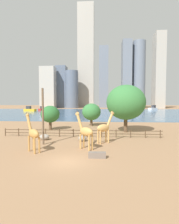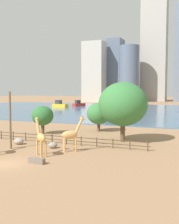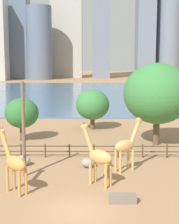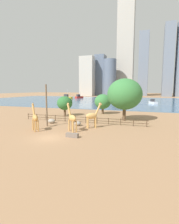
{
  "view_description": "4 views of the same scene",
  "coord_description": "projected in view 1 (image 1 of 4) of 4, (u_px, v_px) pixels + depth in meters",
  "views": [
    {
      "loc": [
        3.34,
        -16.31,
        5.79
      ],
      "look_at": [
        1.55,
        9.15,
        4.3
      ],
      "focal_mm": 28.0,
      "sensor_mm": 36.0,
      "label": 1
    },
    {
      "loc": [
        19.33,
        -23.55,
        7.89
      ],
      "look_at": [
        2.61,
        16.81,
        4.37
      ],
      "focal_mm": 45.0,
      "sensor_mm": 36.0,
      "label": 2
    },
    {
      "loc": [
        0.93,
        -19.93,
        9.24
      ],
      "look_at": [
        0.49,
        21.56,
        2.99
      ],
      "focal_mm": 55.0,
      "sensor_mm": 36.0,
      "label": 3
    },
    {
      "loc": [
        13.13,
        -20.44,
        6.82
      ],
      "look_at": [
        1.49,
        12.85,
        2.13
      ],
      "focal_mm": 28.0,
      "sensor_mm": 36.0,
      "label": 4
    }
  ],
  "objects": [
    {
      "name": "skyline_tower_needle",
      "position": [
        126.0,
        75.0,
        164.67
      ],
      "size": [
        8.46,
        13.59,
        62.64
      ],
      "primitive_type": "cube",
      "color": "slate",
      "rests_on": "ground"
    },
    {
      "name": "skyline_block_right",
      "position": [
        86.0,
        57.0,
        181.72
      ],
      "size": [
        16.62,
        10.72,
        105.74
      ],
      "primitive_type": "cube",
      "color": "#ADA89E",
      "rests_on": "ground"
    },
    {
      "name": "tree_center_broad",
      "position": [
        91.0,
        112.0,
        42.07
      ],
      "size": [
        4.5,
        4.5,
        5.4
      ],
      "color": "brown",
      "rests_on": "ground"
    },
    {
      "name": "boat_tug",
      "position": [
        30.0,
        110.0,
        102.95
      ],
      "size": [
        7.42,
        3.72,
        6.39
      ],
      "rotation": [
        0.0,
        0.0,
        6.11
      ],
      "color": "gold",
      "rests_on": "harbor_water"
    },
    {
      "name": "boat_barge",
      "position": [
        43.0,
        109.0,
        113.37
      ],
      "size": [
        4.49,
        6.73,
        5.7
      ],
      "rotation": [
        0.0,
        0.0,
        1.19
      ],
      "color": "#B22D28",
      "rests_on": "harbor_water"
    },
    {
      "name": "boat_sailboat",
      "position": [
        153.0,
        108.0,
        119.43
      ],
      "size": [
        7.46,
        7.16,
        3.35
      ],
      "rotation": [
        0.0,
        0.0,
        3.88
      ],
      "color": "silver",
      "rests_on": "harbor_water"
    },
    {
      "name": "boat_ferry",
      "position": [
        126.0,
        113.0,
        77.0
      ],
      "size": [
        3.88,
        5.25,
        2.19
      ],
      "rotation": [
        0.0,
        0.0,
        5.19
      ],
      "color": "silver",
      "rests_on": "harbor_water"
    },
    {
      "name": "giraffe_tall",
      "position": [
        85.0,
        131.0,
        21.28
      ],
      "size": [
        2.7,
        2.29,
        4.67
      ],
      "rotation": [
        0.0,
        0.0,
        2.48
      ],
      "color": "tan",
      "rests_on": "ground"
    },
    {
      "name": "boulder_near_fence",
      "position": [
        44.0,
        137.0,
        26.54
      ],
      "size": [
        1.45,
        1.19,
        0.89
      ],
      "primitive_type": "ellipsoid",
      "color": "gray",
      "rests_on": "ground"
    },
    {
      "name": "skyline_tower_glass",
      "position": [
        159.0,
        71.0,
        153.96
      ],
      "size": [
        8.54,
        12.79,
        65.88
      ],
      "primitive_type": "cube",
      "color": "#ADA89E",
      "rests_on": "ground"
    },
    {
      "name": "harbor_water",
      "position": [
        95.0,
        112.0,
        93.48
      ],
      "size": [
        180.0,
        86.0,
        0.2
      ],
      "primitive_type": "cube",
      "color": "#476B8C",
      "rests_on": "ground"
    },
    {
      "name": "skyline_block_left",
      "position": [
        72.0,
        90.0,
        165.23
      ],
      "size": [
        12.32,
        12.32,
        34.94
      ],
      "primitive_type": "cylinder",
      "color": "slate",
      "rests_on": "ground"
    },
    {
      "name": "giraffe_companion",
      "position": [
        33.0,
        133.0,
        20.13
      ],
      "size": [
        2.62,
        2.47,
        4.58
      ],
      "rotation": [
        0.0,
        0.0,
        2.4
      ],
      "color": "#C18C47",
      "rests_on": "ground"
    },
    {
      "name": "utility_pole",
      "position": [
        43.0,
        116.0,
        23.52
      ],
      "size": [
        0.28,
        0.28,
        7.62
      ],
      "primitive_type": "cylinder",
      "color": "brown",
      "rests_on": "ground"
    },
    {
      "name": "skyline_block_wide",
      "position": [
        139.0,
        75.0,
        165.06
      ],
      "size": [
        12.08,
        12.08,
        62.54
      ],
      "primitive_type": "cylinder",
      "color": "slate",
      "rests_on": "ground"
    },
    {
      "name": "enclosure_fence",
      "position": [
        81.0,
        132.0,
        28.72
      ],
      "size": [
        26.12,
        0.14,
        1.3
      ],
      "color": "#4C3826",
      "rests_on": "ground"
    },
    {
      "name": "tree_right_tall",
      "position": [
        126.0,
        102.0,
        33.03
      ],
      "size": [
        7.36,
        7.36,
        9.01
      ],
      "color": "brown",
      "rests_on": "ground"
    },
    {
      "name": "skyline_tower_far",
      "position": [
        48.0,
        88.0,
        159.24
      ],
      "size": [
        13.23,
        9.52,
        37.45
      ],
      "primitive_type": "cube",
      "color": "#B7B2A8",
      "rests_on": "ground"
    },
    {
      "name": "skyline_block_central",
      "position": [
        104.0,
        77.0,
        177.74
      ],
      "size": [
        9.17,
        10.52,
        61.4
      ],
      "primitive_type": "cube",
      "color": "slate",
      "rests_on": "ground"
    },
    {
      "name": "ground_plane",
      "position": [
        96.0,
        112.0,
        96.48
      ],
      "size": [
        400.0,
        400.0,
        0.0
      ],
      "primitive_type": "plane",
      "color": "#9E7551"
    },
    {
      "name": "giraffe_young",
      "position": [
        104.0,
        128.0,
        24.45
      ],
      "size": [
        2.76,
        2.3,
        4.58
      ],
      "rotation": [
        0.0,
        0.0,
        0.65
      ],
      "color": "tan",
      "rests_on": "ground"
    },
    {
      "name": "feeding_trough",
      "position": [
        97.0,
        155.0,
        18.02
      ],
      "size": [
        1.8,
        0.6,
        0.6
      ],
      "primitive_type": "cube",
      "color": "#72665B",
      "rests_on": "ground"
    },
    {
      "name": "tree_left_large",
      "position": [
        50.0,
        114.0,
        36.04
      ],
      "size": [
        3.87,
        3.87,
        4.99
      ],
      "color": "brown",
      "rests_on": "ground"
    },
    {
      "name": "boulder_by_pole",
      "position": [
        82.0,
        138.0,
        25.68
      ],
      "size": [
        1.22,
        1.1,
        0.83
      ],
      "primitive_type": "ellipsoid",
      "color": "gray",
      "rests_on": "ground"
    },
    {
      "name": "skyline_tower_short",
      "position": [
        62.0,
        87.0,
        171.51
      ],
      "size": [
        9.7,
        12.23,
        40.39
      ],
      "primitive_type": "cube",
      "color": "slate",
      "rests_on": "ground"
    }
  ]
}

